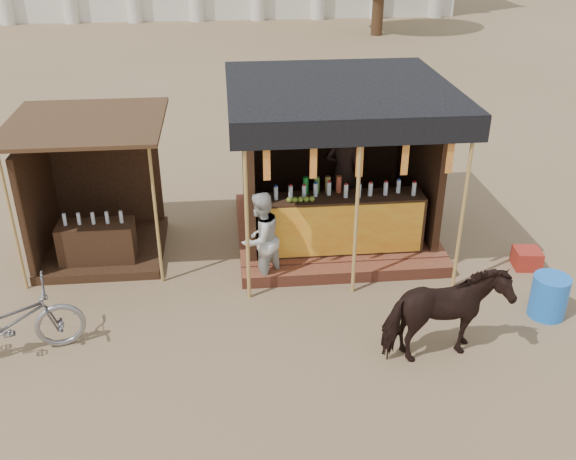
{
  "coord_description": "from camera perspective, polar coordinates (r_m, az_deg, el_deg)",
  "views": [
    {
      "loc": [
        -0.84,
        -6.69,
        5.43
      ],
      "look_at": [
        0.0,
        1.6,
        1.1
      ],
      "focal_mm": 40.0,
      "sensor_mm": 36.0,
      "label": 1
    }
  ],
  "objects": [
    {
      "name": "secondary_stall",
      "position": [
        11.18,
        -17.27,
        1.96
      ],
      "size": [
        2.4,
        2.4,
        2.38
      ],
      "color": "#3C2315",
      "rests_on": "ground"
    },
    {
      "name": "cow",
      "position": [
        8.52,
        13.76,
        -7.44
      ],
      "size": [
        1.68,
        1.01,
        1.33
      ],
      "primitive_type": "imported",
      "rotation": [
        0.0,
        0.0,
        1.76
      ],
      "color": "black",
      "rests_on": "ground"
    },
    {
      "name": "ground",
      "position": [
        8.66,
        1.08,
        -11.39
      ],
      "size": [
        120.0,
        120.0,
        0.0
      ],
      "primitive_type": "plane",
      "color": "#846B4C",
      "rests_on": "ground"
    },
    {
      "name": "cooler",
      "position": [
        10.97,
        8.92,
        -1.19
      ],
      "size": [
        0.75,
        0.62,
        0.46
      ],
      "color": "#1C7F34",
      "rests_on": "ground"
    },
    {
      "name": "main_stall",
      "position": [
        11.13,
        4.29,
        4.09
      ],
      "size": [
        3.6,
        3.61,
        2.78
      ],
      "color": "brown",
      "rests_on": "ground"
    },
    {
      "name": "bystander",
      "position": [
        9.88,
        -2.46,
        -0.79
      ],
      "size": [
        0.93,
        0.93,
        1.52
      ],
      "primitive_type": "imported",
      "rotation": [
        0.0,
        0.0,
        3.9
      ],
      "color": "beige",
      "rests_on": "ground"
    },
    {
      "name": "blue_barrel",
      "position": [
        10.03,
        22.18,
        -5.49
      ],
      "size": [
        0.67,
        0.67,
        0.64
      ],
      "primitive_type": "cylinder",
      "rotation": [
        0.0,
        0.0,
        0.33
      ],
      "color": "blue",
      "rests_on": "ground"
    },
    {
      "name": "red_crate",
      "position": [
        11.25,
        20.46,
        -2.38
      ],
      "size": [
        0.46,
        0.45,
        0.32
      ],
      "primitive_type": "cube",
      "rotation": [
        0.0,
        0.0,
        -0.12
      ],
      "color": "maroon",
      "rests_on": "ground"
    },
    {
      "name": "motorbike",
      "position": [
        9.18,
        -23.72,
        -7.61
      ],
      "size": [
        2.05,
        1.15,
        1.02
      ],
      "primitive_type": "imported",
      "rotation": [
        0.0,
        0.0,
        1.83
      ],
      "color": "gray",
      "rests_on": "ground"
    }
  ]
}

